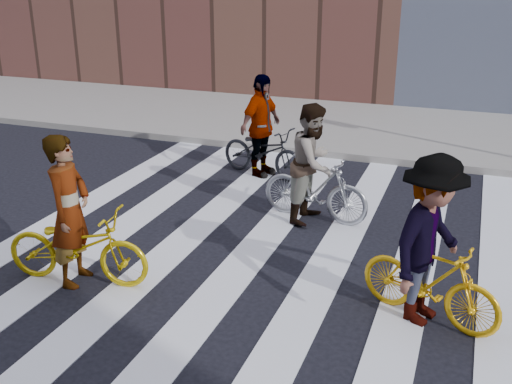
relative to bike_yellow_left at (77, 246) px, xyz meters
The scene contains 11 objects.
ground 2.70m from the bike_yellow_left, 28.16° to the left, with size 100.00×100.00×0.00m, color black.
sidewalk_far 9.07m from the bike_yellow_left, 75.04° to the left, with size 100.00×5.00×0.15m, color gray.
zebra_crosswalk 2.70m from the bike_yellow_left, 28.16° to the left, with size 8.25×10.00×0.01m.
bike_yellow_left is the anchor object (origin of this frame).
bike_silver_mid 3.78m from the bike_yellow_left, 52.71° to the left, with size 0.50×1.76×1.06m, color #A3A7AD.
bike_yellow_right 4.31m from the bike_yellow_left, ahead, with size 0.47×1.66×1.00m, color #FFB60E.
bike_dark_rear 4.82m from the bike_yellow_left, 80.56° to the left, with size 0.64×1.85×0.97m, color black.
rider_left 0.48m from the bike_yellow_left, behind, with size 0.71×0.47×1.95m, color slate.
rider_mid 3.78m from the bike_yellow_left, 53.31° to the left, with size 0.92×0.71×1.88m, color slate.
rider_right 4.29m from the bike_yellow_left, ahead, with size 1.28×0.73×1.98m, color slate.
rider_rear 4.83m from the bike_yellow_left, 81.15° to the left, with size 1.15×0.48×1.96m, color slate.
Camera 1 is at (2.16, -6.86, 3.81)m, focal length 42.00 mm.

